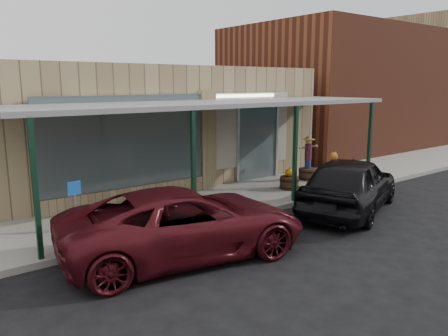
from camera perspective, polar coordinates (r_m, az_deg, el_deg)
ground at (r=10.75m, az=10.76°, el=-8.91°), size 120.00×120.00×0.00m
sidewalk at (r=13.27m, az=-0.90°, el=-4.52°), size 40.00×3.20×0.15m
storefront at (r=16.74m, az=-10.32°, el=5.57°), size 12.00×6.25×4.20m
awning at (r=12.77m, az=-0.84°, el=8.24°), size 12.00×3.00×3.04m
block_buildings_near at (r=18.56m, az=-6.39°, el=11.37°), size 61.00×8.00×8.00m
barrel_scarecrow at (r=16.22m, az=10.88°, el=0.41°), size 0.99×0.69×1.63m
barrel_pumpkin at (r=14.73m, az=8.53°, el=-1.71°), size 0.69×0.69×0.74m
handicap_sign at (r=9.87m, az=-18.86°, el=-4.57°), size 0.30×0.06×1.44m
parked_sedan at (r=12.94m, az=16.11°, el=-1.99°), size 5.13×3.54×1.62m
car_maroon at (r=9.33m, az=-5.14°, el=-7.13°), size 5.60×3.32×1.46m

